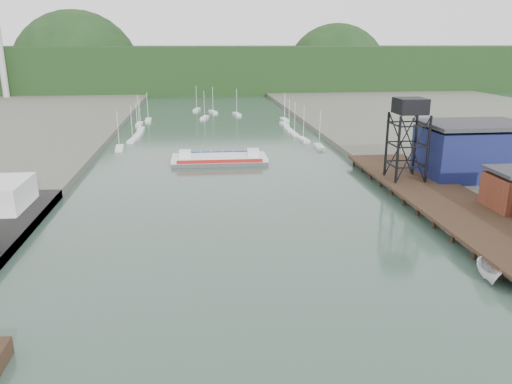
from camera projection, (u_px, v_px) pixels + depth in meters
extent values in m
cube|color=black|center=(444.00, 199.00, 88.15)|extent=(14.00, 70.00, 0.50)
cylinder|color=black|center=(411.00, 206.00, 87.80)|extent=(0.60, 0.60, 2.20)
cylinder|color=black|center=(475.00, 203.00, 89.13)|extent=(0.60, 0.60, 2.20)
cylinder|color=black|center=(398.00, 150.00, 95.15)|extent=(0.50, 0.50, 13.00)
cylinder|color=black|center=(428.00, 149.00, 95.82)|extent=(0.50, 0.50, 13.00)
cylinder|color=black|center=(387.00, 144.00, 100.86)|extent=(0.50, 0.50, 13.00)
cylinder|color=black|center=(415.00, 143.00, 101.53)|extent=(0.50, 0.50, 13.00)
cube|color=black|center=(410.00, 106.00, 96.04)|extent=(5.50, 5.50, 3.00)
cube|color=#0D123A|center=(472.00, 153.00, 102.51)|extent=(20.00, 14.00, 10.00)
cube|color=#2D2D33|center=(476.00, 124.00, 100.81)|extent=(20.50, 14.50, 0.80)
cube|color=silver|center=(120.00, 148.00, 137.41)|extent=(2.67, 7.65, 0.90)
cube|color=silver|center=(133.00, 140.00, 148.51)|extent=(2.81, 7.67, 0.90)
cube|color=silver|center=(138.00, 135.00, 157.01)|extent=(2.35, 7.59, 0.90)
cube|color=silver|center=(141.00, 130.00, 166.43)|extent=(2.01, 7.50, 0.90)
cube|color=silver|center=(139.00, 124.00, 177.87)|extent=(2.00, 7.50, 0.90)
cube|color=silver|center=(148.00, 120.00, 187.48)|extent=(2.16, 7.54, 0.90)
cube|color=silver|center=(319.00, 147.00, 138.93)|extent=(2.53, 7.62, 0.90)
cube|color=silver|center=(303.00, 140.00, 149.61)|extent=(2.76, 7.67, 0.90)
cube|color=silver|center=(294.00, 135.00, 157.85)|extent=(2.22, 7.56, 0.90)
cube|color=silver|center=(289.00, 130.00, 166.38)|extent=(2.18, 7.54, 0.90)
cube|color=silver|center=(284.00, 125.00, 176.98)|extent=(2.46, 7.61, 0.90)
cube|color=silver|center=(285.00, 120.00, 188.26)|extent=(2.48, 7.61, 0.90)
cube|color=silver|center=(205.00, 118.00, 193.49)|extent=(3.78, 7.76, 0.90)
cube|color=silver|center=(237.00, 114.00, 202.57)|extent=(3.31, 7.74, 0.90)
cube|color=silver|center=(213.00, 112.00, 209.13)|extent=(3.76, 7.76, 0.90)
cube|color=silver|center=(197.00, 110.00, 215.98)|extent=(3.40, 7.74, 0.90)
cube|color=black|center=(205.00, 69.00, 323.63)|extent=(500.00, 120.00, 28.00)
sphere|color=black|center=(79.00, 76.00, 315.87)|extent=(80.00, 80.00, 80.00)
sphere|color=black|center=(336.00, 76.00, 344.90)|extent=(70.00, 70.00, 70.00)
cube|color=#474749|center=(219.00, 161.00, 122.22)|extent=(23.21, 9.58, 0.92)
cube|color=silver|center=(219.00, 158.00, 121.98)|extent=(23.21, 9.58, 0.74)
cube|color=#AD1913|center=(220.00, 161.00, 117.49)|extent=(20.30, 0.45, 0.83)
cube|color=navy|center=(219.00, 153.00, 126.37)|extent=(20.30, 0.45, 0.83)
cube|color=silver|center=(185.00, 154.00, 120.86)|extent=(2.81, 2.81, 1.85)
cube|color=silver|center=(253.00, 153.00, 122.47)|extent=(2.81, 2.81, 1.85)
imported|color=silver|center=(488.00, 272.00, 61.82)|extent=(3.56, 6.12, 2.22)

